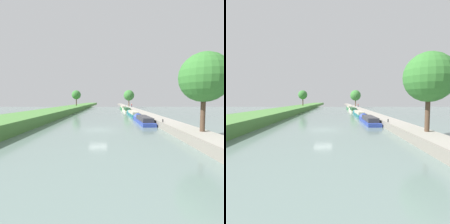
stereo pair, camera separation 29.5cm
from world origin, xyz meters
TOP-DOWN VIEW (x-y plane):
  - ground_plane at (0.00, 0.00)m, footprint 160.00×160.00m
  - left_grassy_bank at (-13.36, 0.00)m, footprint 8.24×260.00m
  - right_towpath at (10.78, 0.00)m, footprint 3.09×260.00m
  - stone_quay at (9.11, 0.00)m, footprint 0.25×260.00m
  - narrowboat_blue at (7.75, 7.55)m, footprint 2.14×11.32m
  - narrowboat_teal at (7.76, 21.67)m, footprint 1.83×14.77m
  - narrowboat_cream at (7.62, 36.87)m, footprint 2.09×13.25m
  - narrowboat_green at (7.68, 52.83)m, footprint 1.85×15.87m
  - tree_rightbank_near at (11.38, -6.38)m, footprint 5.11×5.11m
  - tree_rightbank_midnear at (11.68, 64.94)m, footprint 5.37×5.37m
  - tree_leftbank_downstream at (-12.66, 51.79)m, footprint 3.91×3.91m
  - person_walking at (11.71, 54.11)m, footprint 0.34×0.34m
  - mooring_bollard_near at (9.54, 1.17)m, footprint 0.16×0.16m
  - mooring_bollard_far at (9.54, 60.09)m, footprint 0.16×0.16m

SIDE VIEW (x-z plane):
  - ground_plane at x=0.00m, z-range 0.00..0.00m
  - right_towpath at x=10.78m, z-range 0.00..0.87m
  - stone_quay at x=9.11m, z-range 0.00..0.92m
  - narrowboat_blue at x=7.75m, z-range -0.52..1.51m
  - narrowboat_teal at x=7.76m, z-range -0.38..1.45m
  - narrowboat_cream at x=7.62m, z-range -0.49..1.67m
  - narrowboat_green at x=7.68m, z-range -0.39..1.68m
  - left_grassy_bank at x=-13.36m, z-range 0.00..1.61m
  - mooring_bollard_near at x=9.54m, z-range 0.87..1.32m
  - mooring_bollard_far at x=9.54m, z-range 0.87..1.32m
  - person_walking at x=11.71m, z-range 0.91..2.57m
  - tree_leftbank_downstream at x=-12.66m, z-range 2.97..9.65m
  - tree_rightbank_midnear at x=11.68m, z-range 2.28..10.53m
  - tree_rightbank_near at x=11.38m, z-range 2.38..10.58m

